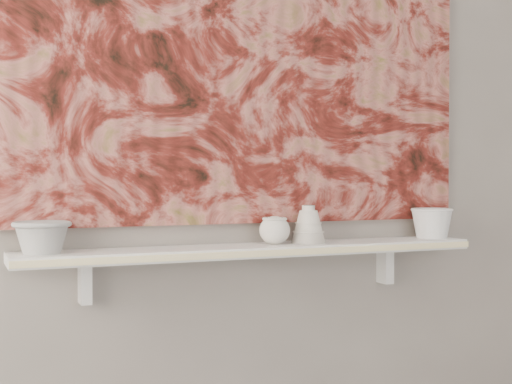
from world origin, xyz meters
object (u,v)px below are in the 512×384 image
bowl_grey (42,237)px  bell_vessel (308,224)px  painting (246,42)px  bowl_white (432,223)px  cup_cream (275,230)px  shelf (257,250)px

bowl_grey → bell_vessel: bearing=0.0°
painting → bowl_grey: size_ratio=9.80×
bowl_grey → bowl_white: bearing=0.0°
bowl_grey → cup_cream: bearing=0.0°
bowl_grey → bowl_white: 1.24m
bell_vessel → bowl_white: 0.46m
painting → bowl_grey: bearing=-172.5°
shelf → bowl_grey: bowl_grey is taller
shelf → bell_vessel: size_ratio=12.14×
cup_cream → bell_vessel: 0.11m
bowl_grey → shelf: bearing=0.0°
shelf → cup_cream: bearing=0.0°
bowl_grey → cup_cream: bowl_grey is taller
cup_cream → bowl_white: size_ratio=0.67×
painting → cup_cream: 0.58m
bowl_grey → bowl_white: bowl_white is taller
shelf → bowl_white: 0.63m
cup_cream → bell_vessel: bearing=0.0°
bell_vessel → shelf: bearing=180.0°
bowl_grey → bell_vessel: 0.78m
shelf → cup_cream: cup_cream is taller
painting → bowl_white: bearing=-7.3°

